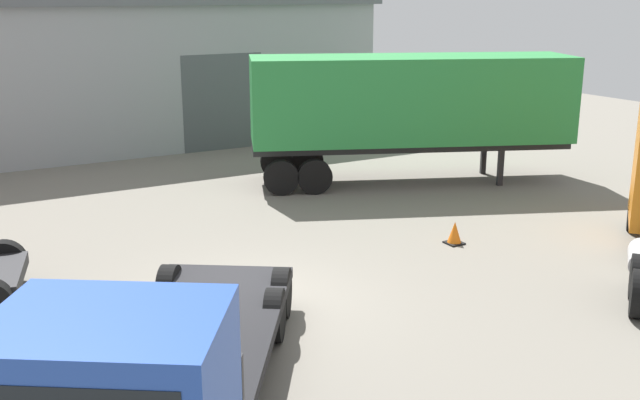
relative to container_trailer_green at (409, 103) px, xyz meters
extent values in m
plane|color=slate|center=(-8.35, -6.45, -2.52)|extent=(60.00, 60.00, 0.00)
cube|color=#93999E|center=(-8.35, 10.84, 0.15)|extent=(23.89, 6.58, 5.34)
cube|color=#565B60|center=(-8.35, 10.84, 2.95)|extent=(24.39, 7.08, 0.25)
cube|color=#4C5156|center=(-3.09, 7.58, -0.72)|extent=(3.20, 0.08, 3.60)
cylinder|color=black|center=(-12.26, -2.97, -2.06)|extent=(0.96, 0.52, 0.92)
cube|color=#28843D|center=(0.06, -0.03, 0.13)|extent=(10.04, 6.06, 2.59)
cube|color=#232326|center=(0.06, -0.03, -1.29)|extent=(9.75, 5.37, 0.24)
cube|color=#232326|center=(2.88, -0.32, -1.96)|extent=(0.21, 0.21, 1.11)
cube|color=#232326|center=(2.27, -1.80, -1.96)|extent=(0.21, 0.21, 1.11)
cylinder|color=black|center=(-2.40, 2.18, -1.99)|extent=(1.08, 0.68, 1.05)
cylinder|color=black|center=(-3.24, 0.15, -1.99)|extent=(1.08, 0.68, 1.05)
cylinder|color=black|center=(-3.32, 2.56, -1.99)|extent=(1.08, 0.68, 1.05)
cylinder|color=black|center=(-4.16, 0.53, -1.99)|extent=(1.08, 0.68, 1.05)
cube|color=black|center=(-10.09, -8.49, -1.87)|extent=(5.09, 6.02, 0.20)
cube|color=#232326|center=(-11.59, -10.77, -1.32)|extent=(2.07, 1.42, 1.10)
cylinder|color=black|center=(-8.55, -8.05, -2.05)|extent=(0.77, 0.95, 0.94)
cylinder|color=black|center=(-10.31, -6.90, -2.05)|extent=(0.77, 0.95, 0.94)
cylinder|color=black|center=(-8.00, -7.22, -2.05)|extent=(0.77, 0.95, 0.94)
cylinder|color=black|center=(-9.76, -6.07, -2.05)|extent=(0.77, 0.95, 0.94)
cylinder|color=black|center=(2.07, -6.91, -2.06)|extent=(0.89, 0.81, 0.91)
cylinder|color=black|center=(-1.55, -9.90, -2.06)|extent=(0.89, 0.81, 0.91)
cylinder|color=black|center=(-2.25, -10.47, -2.06)|extent=(0.89, 0.81, 0.91)
cube|color=black|center=(-2.55, -5.52, -2.50)|extent=(0.40, 0.40, 0.04)
cone|color=orange|center=(-2.55, -5.52, -2.24)|extent=(0.36, 0.36, 0.55)
camera|label=1|loc=(-13.65, -18.75, 3.31)|focal=42.00mm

